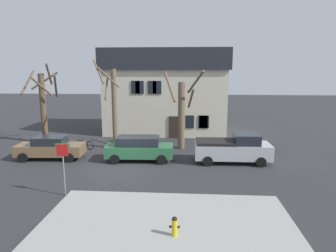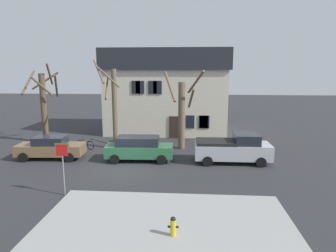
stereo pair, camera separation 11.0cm
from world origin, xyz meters
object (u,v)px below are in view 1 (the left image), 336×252
tree_bare_near (43,103)px  car_brown_sedan (50,148)px  building_main (166,90)px  tree_bare_far (182,111)px  pickup_truck_silver (233,148)px  fire_hydrant (175,226)px  bicycle_leaning (85,145)px  car_green_wagon (139,148)px  street_sign_pole (63,159)px  tree_bare_mid (113,106)px

tree_bare_near → car_brown_sedan: tree_bare_near is taller
building_main → tree_bare_far: size_ratio=1.94×
tree_bare_near → pickup_truck_silver: bearing=-16.5°
car_brown_sedan → fire_hydrant: size_ratio=6.22×
pickup_truck_silver → bicycle_leaning: (-11.60, 2.76, -0.62)m
pickup_truck_silver → tree_bare_near: bearing=163.5°
car_green_wagon → bicycle_leaning: car_green_wagon is taller
tree_bare_near → street_sign_pole: size_ratio=2.51×
building_main → bicycle_leaning: (-6.11, -7.94, -3.92)m
street_sign_pole → bicycle_leaning: size_ratio=1.66×
bicycle_leaning → tree_bare_near: bearing=155.6°
tree_bare_far → building_main: bearing=104.2°
street_sign_pole → pickup_truck_silver: bearing=34.0°
tree_bare_far → bicycle_leaning: tree_bare_far is taller
car_green_wagon → street_sign_pole: bearing=-114.4°
tree_bare_mid → tree_bare_far: size_ratio=1.13×
tree_bare_near → bicycle_leaning: (4.23, -1.92, -3.16)m
building_main → car_green_wagon: bearing=-96.0°
tree_bare_near → car_green_wagon: tree_bare_near is taller
car_brown_sedan → fire_hydrant: car_brown_sedan is taller
car_brown_sedan → car_green_wagon: car_green_wagon is taller
tree_bare_far → bicycle_leaning: 8.41m
building_main → tree_bare_far: bearing=-75.8°
tree_bare_mid → car_green_wagon: size_ratio=1.50×
tree_bare_near → bicycle_leaning: tree_bare_near is taller
tree_bare_near → fire_hydrant: bearing=-50.3°
tree_bare_mid → car_green_wagon: (2.58, -3.19, -2.64)m
tree_bare_mid → fire_hydrant: (5.59, -13.10, -3.03)m
building_main → fire_hydrant: building_main is taller
tree_bare_far → bicycle_leaning: (-7.92, -0.75, -2.71)m
tree_bare_near → bicycle_leaning: size_ratio=4.18×
bicycle_leaning → building_main: bearing=52.4°
car_brown_sedan → building_main: bearing=54.7°
pickup_truck_silver → fire_hydrant: pickup_truck_silver is taller
car_brown_sedan → street_sign_pole: bearing=-59.6°
tree_bare_far → pickup_truck_silver: tree_bare_far is taller
tree_bare_far → fire_hydrant: size_ratio=8.19×
tree_bare_mid → tree_bare_far: tree_bare_mid is taller
pickup_truck_silver → car_green_wagon: bearing=-179.0°
car_green_wagon → pickup_truck_silver: pickup_truck_silver is taller
tree_bare_mid → pickup_truck_silver: bearing=-18.4°
car_brown_sedan → street_sign_pole: size_ratio=1.76×
building_main → street_sign_pole: 17.71m
tree_bare_mid → fire_hydrant: size_ratio=9.24×
bicycle_leaning → tree_bare_mid: bearing=7.4°
tree_bare_mid → bicycle_leaning: tree_bare_mid is taller
pickup_truck_silver → fire_hydrant: 10.67m
car_brown_sedan → bicycle_leaning: size_ratio=2.92×
tree_bare_near → fire_hydrant: 19.34m
building_main → car_brown_sedan: 13.69m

